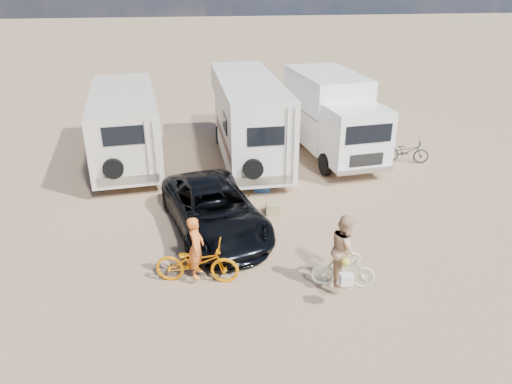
{
  "coord_description": "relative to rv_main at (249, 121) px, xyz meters",
  "views": [
    {
      "loc": [
        -1.86,
        -11.21,
        6.96
      ],
      "look_at": [
        -0.3,
        0.82,
        1.3
      ],
      "focal_mm": 33.75,
      "sensor_mm": 36.0,
      "label": 1
    }
  ],
  "objects": [
    {
      "name": "bike_woman",
      "position": [
        1.25,
        -8.68,
        -1.14
      ],
      "size": [
        1.58,
        0.78,
        0.91
      ],
      "primitive_type": "imported",
      "rotation": [
        0.0,
        0.0,
        1.33
      ],
      "color": "beige",
      "rests_on": "ground"
    },
    {
      "name": "dark_suv",
      "position": [
        -1.64,
        -5.58,
        -0.91
      ],
      "size": [
        3.35,
        5.35,
        1.38
      ],
      "primitive_type": "imported",
      "rotation": [
        0.0,
        0.0,
        0.23
      ],
      "color": "black",
      "rests_on": "ground"
    },
    {
      "name": "rider_woman",
      "position": [
        1.25,
        -8.68,
        -0.74
      ],
      "size": [
        0.84,
        0.97,
        1.73
      ],
      "primitive_type": "imported",
      "rotation": [
        0.0,
        0.0,
        1.33
      ],
      "color": "tan",
      "rests_on": "ground"
    },
    {
      "name": "rv_main",
      "position": [
        0.0,
        0.0,
        0.0
      ],
      "size": [
        2.45,
        7.34,
        3.2
      ],
      "primitive_type": null,
      "rotation": [
        0.0,
        0.0,
        0.04
      ],
      "color": "white",
      "rests_on": "ground"
    },
    {
      "name": "bike_parked",
      "position": [
        6.09,
        -1.06,
        -1.15
      ],
      "size": [
        1.82,
        1.1,
        0.91
      ],
      "primitive_type": "imported",
      "rotation": [
        0.0,
        0.0,
        1.26
      ],
      "color": "#292C29",
      "rests_on": "ground"
    },
    {
      "name": "ground",
      "position": [
        -0.17,
        -6.66,
        -1.6
      ],
      "size": [
        140.0,
        140.0,
        0.0
      ],
      "primitive_type": "plane",
      "color": "tan",
      "rests_on": "ground"
    },
    {
      "name": "cooler",
      "position": [
        0.12,
        -3.02,
        -1.38
      ],
      "size": [
        0.61,
        0.49,
        0.44
      ],
      "primitive_type": "cube",
      "rotation": [
        0.0,
        0.0,
        -0.2
      ],
      "color": "#274F92",
      "rests_on": "ground"
    },
    {
      "name": "crate",
      "position": [
        0.21,
        -4.73,
        -1.43
      ],
      "size": [
        0.46,
        0.46,
        0.34
      ],
      "primitive_type": "cube",
      "rotation": [
        0.0,
        0.0,
        -0.07
      ],
      "color": "#92854F",
      "rests_on": "ground"
    },
    {
      "name": "rider_man",
      "position": [
        -2.18,
        -8.01,
        -0.82
      ],
      "size": [
        0.47,
        0.63,
        1.57
      ],
      "primitive_type": "imported",
      "rotation": [
        0.0,
        0.0,
        1.39
      ],
      "color": "orange",
      "rests_on": "ground"
    },
    {
      "name": "box_truck",
      "position": [
        3.39,
        -0.0,
        0.0
      ],
      "size": [
        3.01,
        6.15,
        3.2
      ],
      "primitive_type": null,
      "rotation": [
        0.0,
        0.0,
        0.13
      ],
      "color": "white",
      "rests_on": "ground"
    },
    {
      "name": "bike_man",
      "position": [
        -2.18,
        -8.01,
        -1.07
      ],
      "size": [
        2.12,
        1.07,
        1.07
      ],
      "primitive_type": "imported",
      "rotation": [
        0.0,
        0.0,
        1.39
      ],
      "color": "orange",
      "rests_on": "ground"
    },
    {
      "name": "rv_left",
      "position": [
        -4.72,
        0.44,
        -0.23
      ],
      "size": [
        3.15,
        7.17,
        2.74
      ],
      "primitive_type": null,
      "rotation": [
        0.0,
        0.0,
        0.12
      ],
      "color": "silver",
      "rests_on": "ground"
    }
  ]
}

